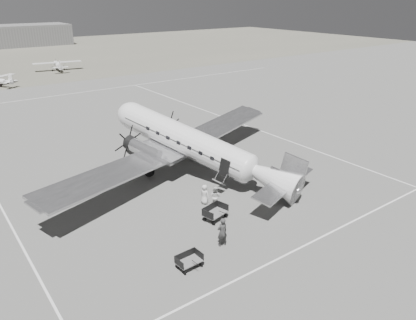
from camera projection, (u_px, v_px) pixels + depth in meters
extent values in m
plane|color=slate|center=(212.00, 169.00, 39.02)|extent=(260.00, 260.00, 0.00)
cube|color=silver|center=(331.00, 232.00, 28.57)|extent=(60.00, 0.15, 0.01)
cube|color=silver|center=(297.00, 144.00, 45.60)|extent=(0.15, 80.00, 0.01)
cube|color=silver|center=(71.00, 94.00, 68.89)|extent=(90.00, 0.15, 0.01)
cube|color=#636154|center=(3.00, 57.00, 109.95)|extent=(260.00, 90.00, 0.01)
cube|color=slate|center=(1.00, 37.00, 130.23)|extent=(42.00, 14.00, 6.00)
imported|color=#323232|center=(222.00, 232.00, 26.73)|extent=(0.79, 0.56, 2.06)
imported|color=silver|center=(215.00, 197.00, 31.81)|extent=(0.84, 0.98, 1.73)
imported|color=silver|center=(205.00, 194.00, 32.27)|extent=(0.71, 0.91, 1.63)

